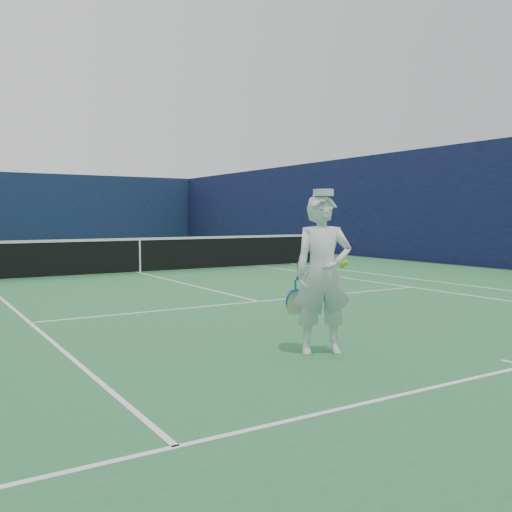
{
  "coord_description": "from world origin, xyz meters",
  "views": [
    {
      "loc": [
        -5.69,
        -15.51,
        1.63
      ],
      "look_at": [
        -1.5,
        -8.73,
        1.07
      ],
      "focal_mm": 40.0,
      "sensor_mm": 36.0,
      "label": 1
    }
  ],
  "objects": [
    {
      "name": "ground",
      "position": [
        0.0,
        0.0,
        0.0
      ],
      "size": [
        80.0,
        80.0,
        0.0
      ],
      "primitive_type": "plane",
      "color": "#2A6F3D",
      "rests_on": "ground"
    },
    {
      "name": "court_markings",
      "position": [
        0.0,
        0.0,
        0.0
      ],
      "size": [
        11.03,
        23.83,
        0.01
      ],
      "color": "white",
      "rests_on": "ground"
    },
    {
      "name": "windscreen_fence",
      "position": [
        0.0,
        0.0,
        2.0
      ],
      "size": [
        20.12,
        36.12,
        4.0
      ],
      "color": "#0F1B38",
      "rests_on": "ground"
    },
    {
      "name": "tennis_net",
      "position": [
        0.0,
        0.0,
        0.55
      ],
      "size": [
        12.88,
        0.09,
        1.07
      ],
      "color": "#141E4C",
      "rests_on": "ground"
    },
    {
      "name": "tennis_player",
      "position": [
        -1.5,
        -10.23,
        0.95
      ],
      "size": [
        0.81,
        0.75,
        1.94
      ],
      "rotation": [
        0.0,
        0.0,
        -0.43
      ],
      "color": "white",
      "rests_on": "ground"
    }
  ]
}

